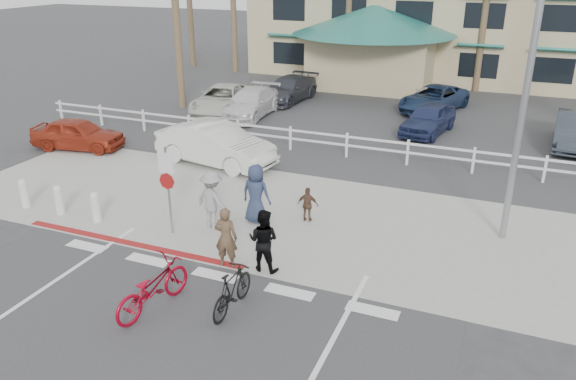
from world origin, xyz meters
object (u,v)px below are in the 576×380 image
at_px(bike_black, 232,290).
at_px(car_red_compact, 78,134).
at_px(sign_post, 168,186).
at_px(bike_red, 152,287).
at_px(car_white_sedan, 216,144).

xyz_separation_m(bike_black, car_red_compact, (-11.25, 7.88, 0.13)).
bearing_deg(car_red_compact, bike_black, -135.90).
xyz_separation_m(sign_post, bike_red, (1.73, -3.37, -0.88)).
xyz_separation_m(bike_black, car_white_sedan, (-5.08, 8.39, 0.27)).
bearing_deg(car_white_sedan, sign_post, -153.39).
bearing_deg(car_white_sedan, bike_black, -138.88).
bearing_deg(bike_black, bike_red, 22.33).
xyz_separation_m(sign_post, bike_black, (3.39, -2.74, -0.93)).
xyz_separation_m(bike_red, car_red_compact, (-9.59, 8.51, 0.07)).
height_order(bike_red, car_white_sedan, car_white_sedan).
bearing_deg(car_red_compact, sign_post, -134.06).
bearing_deg(bike_red, car_white_sedan, -59.00).
relative_size(bike_red, car_white_sedan, 0.45).
bearing_deg(car_white_sedan, car_red_compact, 104.68).
relative_size(bike_red, car_red_compact, 0.58).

